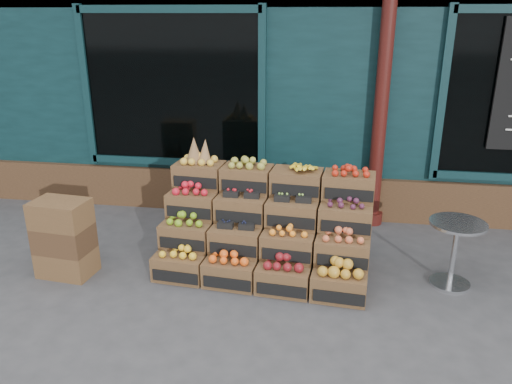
# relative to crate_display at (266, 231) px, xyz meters

# --- Properties ---
(ground) EXTENTS (60.00, 60.00, 0.00)m
(ground) POSITION_rel_crate_display_xyz_m (0.06, -0.57, -0.44)
(ground) COLOR #3D3D3F
(ground) RESTS_ON ground
(shop_facade) EXTENTS (12.00, 6.24, 4.80)m
(shop_facade) POSITION_rel_crate_display_xyz_m (0.07, 4.55, 1.96)
(shop_facade) COLOR black
(shop_facade) RESTS_ON ground
(crate_display) EXTENTS (2.34, 1.28, 1.42)m
(crate_display) POSITION_rel_crate_display_xyz_m (0.00, 0.00, 0.00)
(crate_display) COLOR brown
(crate_display) RESTS_ON ground
(spare_crates) EXTENTS (0.61, 0.45, 0.86)m
(spare_crates) POSITION_rel_crate_display_xyz_m (-2.15, -0.51, -0.01)
(spare_crates) COLOR brown
(spare_crates) RESTS_ON ground
(bistro_table) EXTENTS (0.57, 0.57, 0.72)m
(bistro_table) POSITION_rel_crate_display_xyz_m (2.00, -0.08, 0.01)
(bistro_table) COLOR silver
(bistro_table) RESTS_ON ground
(shopkeeper) EXTENTS (0.77, 0.52, 2.08)m
(shopkeeper) POSITION_rel_crate_display_xyz_m (-1.12, 2.12, 0.60)
(shopkeeper) COLOR #1B611F
(shopkeeper) RESTS_ON ground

